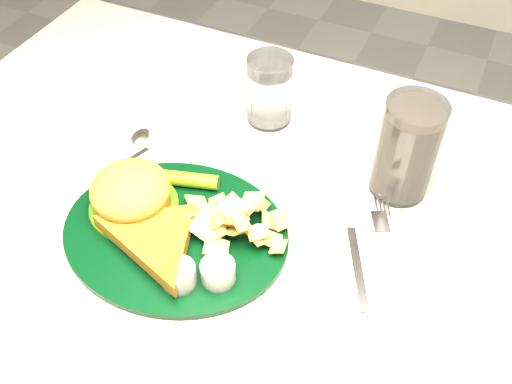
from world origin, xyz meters
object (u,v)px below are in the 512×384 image
(water_glass, at_px, (270,90))
(fork_napkin, at_px, (360,261))
(dinner_plate, at_px, (173,219))
(cola_glass, at_px, (407,149))
(table, at_px, (260,339))

(water_glass, distance_m, fork_napkin, 0.32)
(dinner_plate, bearing_deg, fork_napkin, 7.41)
(dinner_plate, distance_m, cola_glass, 0.34)
(table, height_order, fork_napkin, fork_napkin)
(table, bearing_deg, cola_glass, 37.52)
(cola_glass, height_order, fork_napkin, cola_glass)
(dinner_plate, xyz_separation_m, fork_napkin, (0.24, 0.06, -0.03))
(table, bearing_deg, water_glass, 110.67)
(table, bearing_deg, dinner_plate, -134.64)
(water_glass, relative_size, cola_glass, 0.75)
(table, distance_m, cola_glass, 0.50)
(dinner_plate, relative_size, water_glass, 2.70)
(table, height_order, water_glass, water_glass)
(dinner_plate, relative_size, fork_napkin, 1.84)
(fork_napkin, bearing_deg, cola_glass, 61.09)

